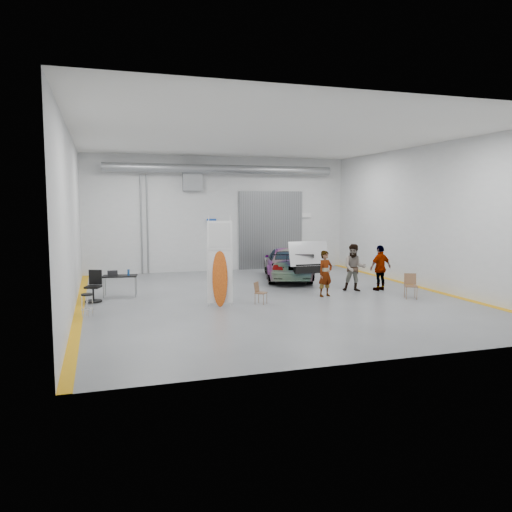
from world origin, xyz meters
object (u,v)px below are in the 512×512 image
object	(u,v)px
shop_stool	(87,305)
office_chair	(93,288)
person_a	(325,274)
folding_chair_far	(411,291)
surfboard_display	(221,270)
sedan_car	(288,263)
work_table	(118,276)
person_b	(354,268)
person_c	(380,268)
folding_chair_near	(261,297)

from	to	relation	value
shop_stool	office_chair	size ratio (longest dim) A/B	0.66
person_a	folding_chair_far	world-z (taller)	person_a
surfboard_display	folding_chair_far	world-z (taller)	surfboard_display
sedan_car	work_table	bearing A→B (deg)	31.40
person_a	folding_chair_far	bearing A→B (deg)	-42.64
surfboard_display	office_chair	world-z (taller)	surfboard_display
sedan_car	person_b	xyz separation A→B (m)	(1.42, -3.84, 0.21)
person_b	surfboard_display	bearing A→B (deg)	-143.46
surfboard_display	work_table	xyz separation A→B (m)	(-3.37, 2.99, -0.47)
person_c	folding_chair_far	distance (m)	2.01
person_b	folding_chair_near	distance (m)	4.65
person_c	surfboard_display	xyz separation A→B (m)	(-6.96, -1.12, 0.34)
person_a	folding_chair_far	size ratio (longest dim) A/B	1.90
work_table	shop_stool	bearing A→B (deg)	-107.92
surfboard_display	office_chair	distance (m)	4.85
work_table	person_b	bearing A→B (deg)	-10.63
shop_stool	office_chair	world-z (taller)	office_chair
surfboard_display	work_table	world-z (taller)	surfboard_display
person_a	surfboard_display	distance (m)	4.30
office_chair	folding_chair_far	bearing A→B (deg)	7.36
sedan_car	folding_chair_near	world-z (taller)	sedan_car
shop_stool	office_chair	xyz separation A→B (m)	(0.16, 2.47, 0.13)
sedan_car	work_table	distance (m)	8.07
sedan_car	person_c	size ratio (longest dim) A/B	2.77
person_b	person_c	distance (m)	1.13
person_a	office_chair	world-z (taller)	person_a
surfboard_display	folding_chair_near	bearing A→B (deg)	10.74
surfboard_display	folding_chair_far	xyz separation A→B (m)	(7.12, -0.77, -0.99)
person_b	sedan_car	bearing A→B (deg)	134.71
folding_chair_far	work_table	size ratio (longest dim) A/B	0.69
person_c	person_a	bearing A→B (deg)	-2.75
person_c	surfboard_display	world-z (taller)	surfboard_display
folding_chair_near	office_chair	size ratio (longest dim) A/B	0.69
folding_chair_far	person_a	bearing A→B (deg)	178.75
shop_stool	work_table	xyz separation A→B (m)	(1.06, 3.29, 0.44)
sedan_car	folding_chair_far	size ratio (longest dim) A/B	5.55
person_b	surfboard_display	world-z (taller)	surfboard_display
work_table	office_chair	distance (m)	1.26
folding_chair_far	shop_stool	distance (m)	11.56
folding_chair_near	work_table	world-z (taller)	work_table
person_b	work_table	world-z (taller)	person_b
person_b	office_chair	world-z (taller)	person_b
person_b	shop_stool	world-z (taller)	person_b
folding_chair_far	office_chair	distance (m)	11.77
sedan_car	surfboard_display	xyz separation A→B (m)	(-4.42, -5.10, 0.53)
shop_stool	folding_chair_near	bearing A→B (deg)	2.69
person_a	surfboard_display	world-z (taller)	surfboard_display
person_c	surfboard_display	size ratio (longest dim) A/B	0.59
person_a	shop_stool	world-z (taller)	person_a
sedan_car	person_b	bearing A→B (deg)	126.55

